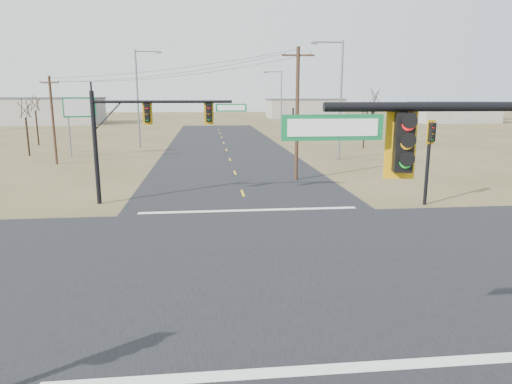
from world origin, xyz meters
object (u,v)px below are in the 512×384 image
Objects in this scene: bare_tree_d at (375,96)px; bare_tree_b at (35,103)px; bare_tree_a at (25,108)px; bare_tree_c at (365,109)px; streetlight_b at (280,101)px; utility_pole_near at (297,113)px; utility_pole_far at (53,119)px; mast_arm_far at (150,123)px; highway_sign at (80,115)px; pedestal_signal_ne at (430,145)px; streetlight_a at (338,94)px; streetlight_c at (139,93)px.

bare_tree_b is at bearing -175.72° from bare_tree_d.
bare_tree_c is (37.19, 3.03, -0.24)m from bare_tree_a.
utility_pole_near is at bearing -98.13° from streetlight_b.
utility_pole_far is 0.82× the size of streetlight_b.
bare_tree_d is at bearing 18.31° from bare_tree_a.
bare_tree_c is at bearing 4.65° from bare_tree_a.
highway_sign is (-9.61, 21.94, -0.43)m from mast_arm_far.
highway_sign is (-25.32, 24.37, 0.76)m from pedestal_signal_ne.
bare_tree_b is at bearing 135.55° from utility_pole_near.
utility_pole_far is (-26.28, 18.86, 0.67)m from pedestal_signal_ne.
streetlight_b reaches higher than highway_sign.
highway_sign is 0.53× the size of streetlight_a.
bare_tree_a is (-15.33, 22.96, 0.23)m from mast_arm_far.
utility_pole_near is 1.25× the size of bare_tree_d.
streetlight_c is (-18.45, -9.79, 0.98)m from streetlight_b.
bare_tree_d is (17.27, 30.68, 1.18)m from utility_pole_near.
bare_tree_a reaches higher than pedestal_signal_ne.
utility_pole_near is 12.12m from streetlight_a.
bare_tree_b is (-33.90, 16.90, -1.04)m from streetlight_a.
streetlight_c is 1.91× the size of bare_tree_c.
bare_tree_c is (8.04, -13.47, -0.76)m from streetlight_b.
bare_tree_c is (21.86, 25.98, -0.00)m from mast_arm_far.
bare_tree_b is (-18.03, 33.61, 0.61)m from mast_arm_far.
bare_tree_b is (-31.86, -5.84, -0.14)m from streetlight_b.
streetlight_b reaches higher than utility_pole_near.
utility_pole_far is 1.27× the size of bare_tree_a.
streetlight_b is 1.56× the size of bare_tree_a.
highway_sign is 1.01× the size of bare_tree_c.
highway_sign is 0.97× the size of bare_tree_a.
streetlight_a is at bearing 0.60° from utility_pole_far.
bare_tree_a is (-29.15, -16.49, -0.52)m from streetlight_b.
utility_pole_far is 14.68m from streetlight_c.
bare_tree_a is at bearing -151.71° from streetlight_b.
utility_pole_far reaches higher than pedestal_signal_ne.
mast_arm_far is 1.15× the size of bare_tree_d.
bare_tree_d is at bearing -11.74° from streetlight_b.
utility_pole_near reaches higher than bare_tree_a.
streetlight_b is 1.46× the size of bare_tree_b.
streetlight_c is 12.72m from bare_tree_a.
streetlight_c is (-14.42, 23.35, 1.44)m from utility_pole_near.
utility_pole_near reaches higher than bare_tree_d.
utility_pole_far is 26.53m from streetlight_a.
streetlight_a reaches higher than utility_pole_near.
bare_tree_c is (6.00, 9.27, -1.65)m from streetlight_a.
mast_arm_far is 1.80× the size of pedestal_signal_ne.
bare_tree_a is 0.81× the size of bare_tree_d.
utility_pole_near is 1.21× the size of utility_pole_far.
streetlight_c reaches higher than pedestal_signal_ne.
streetlight_b reaches higher than bare_tree_b.
highway_sign is 29.27m from streetlight_b.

